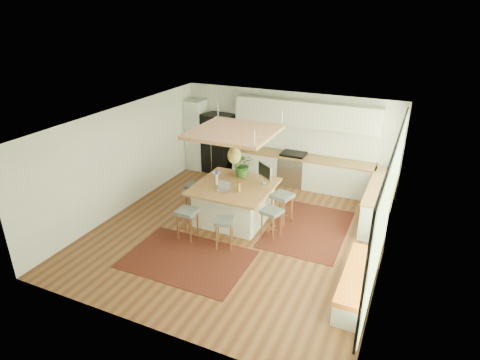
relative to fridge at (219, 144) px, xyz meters
The scene contains 34 objects.
floor 3.91m from the fridge, 56.10° to the right, with size 7.00×7.00×0.00m, color #4F2916.
ceiling 4.20m from the fridge, 56.10° to the right, with size 7.00×7.00×0.00m, color white.
wall_back 2.19m from the fridge, ahead, with size 6.50×6.50×0.00m, color silver.
wall_front 7.00m from the fridge, 72.32° to the right, with size 6.50×6.50×0.00m, color silver.
wall_left 3.38m from the fridge, 109.66° to the right, with size 7.00×7.00×0.00m, color silver.
wall_right 6.25m from the fridge, 30.45° to the right, with size 7.00×7.00×0.00m, color silver.
window_wall 6.22m from the fridge, 30.59° to the right, with size 0.10×6.20×2.60m, color black, non-canonical shape.
pantry 0.85m from the fridge, behind, with size 0.55×0.60×2.25m, color beige.
back_counter_base 2.72m from the fridge, ahead, with size 4.20×0.60×0.88m, color beige.
back_counter_top 2.67m from the fridge, ahead, with size 4.24×0.64×0.05m, color brown.
backsplash 2.72m from the fridge, ahead, with size 4.20×0.02×0.80m, color white.
upper_cabinets 2.94m from the fridge, ahead, with size 4.20×0.34×0.70m, color beige.
range 2.46m from the fridge, ahead, with size 0.76×0.62×1.00m, color #A5A5AA, non-canonical shape.
right_counter_base 5.21m from the fridge, 12.90° to the right, with size 0.60×2.50×0.88m, color beige.
right_counter_top 5.18m from the fridge, 12.90° to the right, with size 0.64×2.54×0.05m, color brown.
window_bench 6.72m from the fridge, 40.67° to the right, with size 0.52×2.00×0.50m, color beige, non-canonical shape.
ceiling_panel 3.49m from the fridge, 56.55° to the right, with size 1.86×1.86×0.80m, color brown, non-canonical shape.
rug_near 5.03m from the fridge, 71.07° to the right, with size 2.60×1.80×0.01m, color black.
rug_right 4.40m from the fridge, 33.40° to the right, with size 1.80×2.60×0.01m, color black.
fridge is the anchor object (origin of this frame).
island 3.22m from the fridge, 56.41° to the right, with size 1.85×1.85×0.93m, color brown, non-canonical shape.
stool_near_left 4.14m from the fridge, 73.25° to the right, with size 0.43×0.43×0.73m, color #474D4E, non-canonical shape.
stool_near_right 4.48m from the fridge, 61.57° to the right, with size 0.42×0.42×0.70m, color #474D4E, non-canonical shape.
stool_right_front 4.27m from the fridge, 46.64° to the right, with size 0.42×0.42×0.71m, color #474D4E, non-canonical shape.
stool_right_back 3.78m from the fridge, 38.96° to the right, with size 0.46×0.46×0.78m, color #474D4E, non-canonical shape.
stool_left_side 2.64m from the fridge, 78.24° to the right, with size 0.40×0.40×0.68m, color #474D4E, non-canonical shape.
laptop 3.47m from the fridge, 61.49° to the right, with size 0.31×0.33×0.23m, color #A5A5AA, non-canonical shape.
monitor 3.31m from the fridge, 43.25° to the right, with size 0.57×0.20×0.53m, color #A5A5AA, non-canonical shape.
microwave 0.99m from the fridge, ahead, with size 0.54×0.30×0.37m, color #A5A5AA.
island_plant 2.68m from the fridge, 49.98° to the right, with size 0.56×0.62×0.49m, color #1E4C19.
island_bowl 2.46m from the fridge, 64.45° to the right, with size 0.22×0.22×0.05m, color white.
island_bottle_0 2.83m from the fridge, 64.59° to the right, with size 0.07×0.07×0.19m, color #2F37BD.
island_bottle_1 3.12m from the fridge, 64.07° to the right, with size 0.07×0.07×0.19m, color silver.
island_bottle_2 3.58m from the fridge, 55.73° to the right, with size 0.07×0.07×0.19m, color olive.
Camera 1 is at (3.54, -7.71, 5.03)m, focal length 30.62 mm.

